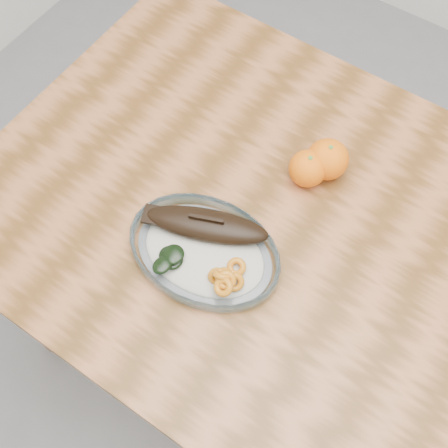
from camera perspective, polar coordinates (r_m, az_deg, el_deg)
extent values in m
plane|color=slate|center=(1.69, 4.78, -12.50)|extent=(3.00, 3.00, 0.00)
cube|color=brown|center=(1.01, 7.84, -1.56)|extent=(1.20, 0.80, 0.04)
cylinder|color=brown|center=(1.44, -20.42, -7.32)|extent=(0.06, 0.06, 0.71)
cylinder|color=brown|center=(1.64, -4.27, 11.08)|extent=(0.06, 0.06, 0.71)
ellipsoid|color=white|center=(0.96, -2.00, -3.01)|extent=(0.52, 0.40, 0.01)
torus|color=#89B9D4|center=(0.95, -2.02, -2.76)|extent=(0.54, 0.54, 0.03)
ellipsoid|color=white|center=(0.95, -2.03, -2.56)|extent=(0.46, 0.35, 0.02)
ellipsoid|color=black|center=(0.94, -1.80, 0.35)|extent=(0.22, 0.14, 0.04)
ellipsoid|color=black|center=(0.95, -1.79, 0.17)|extent=(0.19, 0.12, 0.02)
cube|color=black|center=(0.96, -7.17, 1.35)|extent=(0.05, 0.05, 0.01)
cube|color=black|center=(0.93, -1.82, 0.82)|extent=(0.06, 0.03, 0.02)
torus|color=#C0590E|center=(0.91, 0.00, -5.03)|extent=(0.05, 0.05, 0.03)
torus|color=#C0590E|center=(0.91, 0.31, -5.11)|extent=(0.04, 0.03, 0.04)
torus|color=#C0590E|center=(0.91, -0.67, -4.95)|extent=(0.04, 0.04, 0.03)
torus|color=#C0590E|center=(0.90, 1.09, -5.55)|extent=(0.04, 0.04, 0.04)
torus|color=#C0590E|center=(0.91, 1.29, -4.01)|extent=(0.04, 0.04, 0.02)
torus|color=#C0590E|center=(0.89, -0.19, -4.76)|extent=(0.04, 0.03, 0.04)
torus|color=#C0590E|center=(0.89, -0.08, -6.03)|extent=(0.05, 0.04, 0.03)
torus|color=#C0590E|center=(0.89, 0.23, -5.34)|extent=(0.04, 0.04, 0.03)
ellipsoid|color=black|center=(0.93, -5.64, -2.87)|extent=(0.05, 0.05, 0.01)
ellipsoid|color=black|center=(0.93, -5.38, -3.26)|extent=(0.05, 0.05, 0.01)
ellipsoid|color=black|center=(0.91, -6.39, -3.77)|extent=(0.03, 0.04, 0.01)
ellipsoid|color=black|center=(0.92, -5.23, -2.65)|extent=(0.04, 0.04, 0.01)
ellipsoid|color=black|center=(0.92, -5.30, -2.75)|extent=(0.04, 0.05, 0.01)
sphere|color=#FF4A05|center=(1.03, 10.46, 6.48)|extent=(0.08, 0.08, 0.08)
sphere|color=#FF4A05|center=(1.02, 8.51, 5.60)|extent=(0.07, 0.07, 0.07)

